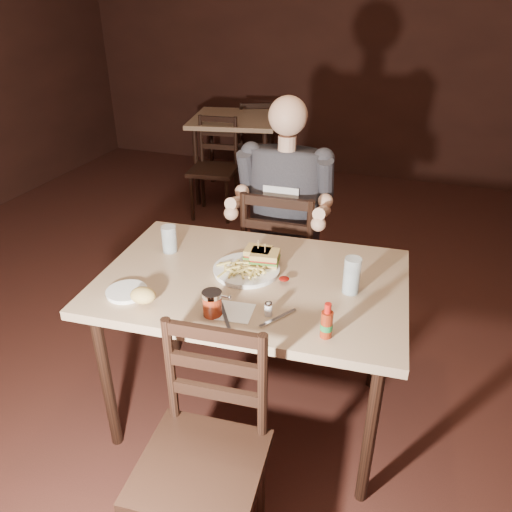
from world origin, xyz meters
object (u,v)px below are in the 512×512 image
(bg_chair_near, at_px, (214,170))
(bg_table, at_px, (236,127))
(hot_sauce, at_px, (327,320))
(side_plate, at_px, (127,293))
(chair_near, at_px, (200,468))
(main_table, at_px, (252,293))
(bg_chair_far, at_px, (255,139))
(dinner_plate, at_px, (246,271))
(syrup_dispenser, at_px, (212,303))
(chair_far, at_px, (284,261))
(glass_right, at_px, (352,276))
(glass_left, at_px, (169,239))
(diner, at_px, (284,186))

(bg_chair_near, bearing_deg, bg_table, 82.95)
(hot_sauce, xyz_separation_m, side_plate, (-0.81, 0.01, -0.06))
(bg_table, height_order, chair_near, chair_near)
(main_table, distance_m, bg_chair_far, 3.47)
(main_table, bearing_deg, hot_sauce, -37.44)
(dinner_plate, distance_m, side_plate, 0.51)
(main_table, distance_m, bg_chair_near, 2.46)
(bg_chair_far, relative_size, syrup_dispenser, 8.38)
(chair_far, xyz_separation_m, syrup_dispenser, (0.01, -1.01, 0.35))
(glass_right, xyz_separation_m, hot_sauce, (-0.03, -0.32, -0.01))
(chair_far, relative_size, side_plate, 5.85)
(hot_sauce, height_order, side_plate, hot_sauce)
(dinner_plate, bearing_deg, glass_left, 170.73)
(chair_near, bearing_deg, glass_left, 117.62)
(chair_far, xyz_separation_m, glass_left, (-0.38, -0.61, 0.36))
(bg_chair_far, xyz_separation_m, glass_left, (0.69, -3.16, 0.42))
(bg_chair_near, distance_m, side_plate, 2.57)
(bg_chair_far, xyz_separation_m, glass_right, (1.55, -3.24, 0.43))
(main_table, distance_m, hot_sauce, 0.50)
(diner, distance_m, dinner_plate, 0.65)
(glass_left, bearing_deg, chair_far, 58.01)
(diner, height_order, dinner_plate, diner)
(bg_chair_near, bearing_deg, syrup_dispenser, -73.28)
(diner, xyz_separation_m, glass_right, (0.47, -0.64, -0.09))
(main_table, height_order, syrup_dispenser, syrup_dispenser)
(chair_near, relative_size, bg_chair_near, 1.04)
(bg_table, distance_m, chair_far, 2.28)
(main_table, distance_m, dinner_plate, 0.10)
(bg_chair_near, distance_m, diner, 1.91)
(chair_far, xyz_separation_m, glass_right, (0.47, -0.68, 0.38))
(bg_table, xyz_separation_m, glass_right, (1.55, -2.69, 0.17))
(diner, height_order, hot_sauce, diner)
(bg_table, xyz_separation_m, syrup_dispenser, (1.09, -3.01, 0.14))
(glass_left, xyz_separation_m, glass_right, (0.85, -0.07, 0.01))
(hot_sauce, xyz_separation_m, syrup_dispenser, (-0.43, -0.01, -0.02))
(syrup_dispenser, bearing_deg, dinner_plate, 83.80)
(bg_chair_far, bearing_deg, dinner_plate, 84.15)
(bg_chair_near, xyz_separation_m, glass_left, (0.69, -2.06, 0.40))
(chair_far, bearing_deg, glass_right, 122.28)
(glass_right, xyz_separation_m, side_plate, (-0.84, -0.31, -0.07))
(syrup_dispenser, bearing_deg, main_table, 76.20)
(diner, xyz_separation_m, glass_left, (-0.38, -0.56, -0.11))
(main_table, bearing_deg, chair_near, -84.63)
(glass_left, xyz_separation_m, syrup_dispenser, (0.39, -0.40, -0.01))
(bg_chair_far, height_order, side_plate, bg_chair_far)
(bg_chair_near, distance_m, glass_right, 2.67)
(bg_chair_near, relative_size, hot_sauce, 6.22)
(bg_table, height_order, side_plate, side_plate)
(bg_table, relative_size, glass_left, 7.51)
(diner, bearing_deg, bg_chair_near, 123.40)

